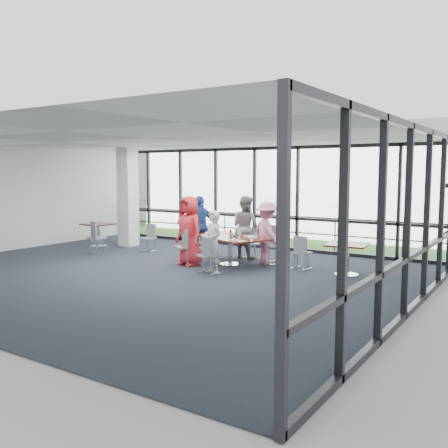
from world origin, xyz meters
The scene contains 41 objects.
floor centered at (0.00, 0.00, -0.01)m, with size 12.00×10.00×0.02m, color #1F252D.
ceiling centered at (0.00, 0.00, 3.20)m, with size 12.00×10.00×0.04m, color white.
wall_left centered at (-6.00, 0.00, 1.60)m, with size 0.10×10.00×3.20m, color silver.
curtain_wall_back centered at (0.00, 5.00, 1.60)m, with size 12.00×0.10×3.20m, color white.
curtain_wall_right centered at (6.00, 0.00, 1.60)m, with size 0.10×10.00×3.20m, color white.
structural_column centered at (-3.60, 3.00, 1.60)m, with size 0.50×0.50×3.20m, color silver.
apron centered at (0.00, 10.00, -0.02)m, with size 80.00×70.00×0.02m, color gray.
grass_strip centered at (0.00, 8.00, 0.01)m, with size 80.00×5.00×0.01m, color #396021.
hangar_aux centered at (-18.00, 28.00, 2.00)m, with size 10.00×6.00×4.00m, color silver.
guard_rail centered at (0.00, 5.60, 0.50)m, with size 0.06×0.06×12.00m, color #2D2D33.
main_table centered at (1.01, 1.99, 0.64)m, with size 2.43×1.91×0.75m.
side_table_left centered at (-4.32, 2.36, 0.63)m, with size 0.90×0.90×0.75m.
side_table_right centered at (4.00, 2.37, 0.64)m, with size 1.03×1.03×0.75m.
diner_near_left centered at (0.16, 1.35, 0.90)m, with size 0.88×0.58×1.81m, color red.
diner_near_right centered at (1.25, 0.85, 0.75)m, with size 0.55×0.40×1.50m, color silver.
diner_far_left centered at (0.82, 3.08, 0.88)m, with size 0.85×0.53×1.76m, color slate.
diner_far_right centered at (1.75, 2.61, 0.83)m, with size 1.07×0.55×1.65m, color pink.
diner_end centered at (-0.36, 2.55, 0.88)m, with size 1.03×0.56×1.75m, color navy.
chair_main_nl centered at (0.06, 1.30, 0.47)m, with size 0.46×0.46×0.94m, color gray, non-canonical shape.
chair_main_nr centered at (1.20, 0.72, 0.44)m, with size 0.43×0.43×0.88m, color gray, non-canonical shape.
chair_main_fl centered at (0.98, 3.13, 0.41)m, with size 0.40×0.40×0.83m, color gray, non-canonical shape.
chair_main_fr centered at (1.87, 2.73, 0.49)m, with size 0.47×0.47×0.97m, color gray, non-canonical shape.
chair_main_end centered at (-0.41, 2.59, 0.41)m, with size 0.40×0.40×0.82m, color gray, non-canonical shape.
chair_spare_la centered at (-3.24, 1.30, 0.48)m, with size 0.47×0.47×0.96m, color gray, non-canonical shape.
chair_spare_lb centered at (-2.29, 2.46, 0.40)m, with size 0.40×0.40×0.81m, color gray, non-canonical shape.
chair_spare_r centered at (2.80, 2.49, 0.41)m, with size 0.40×0.40×0.82m, color gray, non-canonical shape.
plate_nl centered at (0.34, 1.83, 0.76)m, with size 0.28×0.28×0.01m, color white.
plate_nr centered at (1.47, 1.40, 0.76)m, with size 0.26×0.26×0.01m, color white.
plate_fl centered at (0.65, 2.57, 0.76)m, with size 0.28×0.28×0.01m, color white.
plate_fr centered at (1.61, 2.12, 0.76)m, with size 0.27×0.27×0.01m, color white.
plate_end centered at (0.10, 2.31, 0.76)m, with size 0.24×0.24×0.01m, color white.
tumbler_a centered at (0.69, 1.80, 0.81)m, with size 0.06×0.06×0.13m, color white.
tumbler_b centered at (1.28, 1.64, 0.82)m, with size 0.07×0.07×0.14m, color white.
tumbler_c centered at (1.12, 2.25, 0.82)m, with size 0.07×0.07×0.15m, color white.
tumbler_d centered at (0.21, 2.17, 0.83)m, with size 0.08×0.08×0.15m, color white.
menu_a centered at (0.61, 1.59, 0.75)m, with size 0.32×0.22×0.00m, color white.
menu_b centered at (1.68, 1.39, 0.75)m, with size 0.33×0.23×0.00m, color white.
menu_c centered at (1.39, 2.33, 0.75)m, with size 0.31×0.22×0.00m, color white.
condiment_caddy centered at (1.09, 1.97, 0.77)m, with size 0.10×0.07×0.04m, color black.
ketchup_bottle centered at (1.01, 1.99, 0.84)m, with size 0.06×0.06×0.18m, color #B50C00.
green_bottle centered at (1.17, 2.01, 0.85)m, with size 0.05×0.05×0.20m, color #15662A.
Camera 1 is at (7.92, -8.86, 2.43)m, focal length 40.00 mm.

